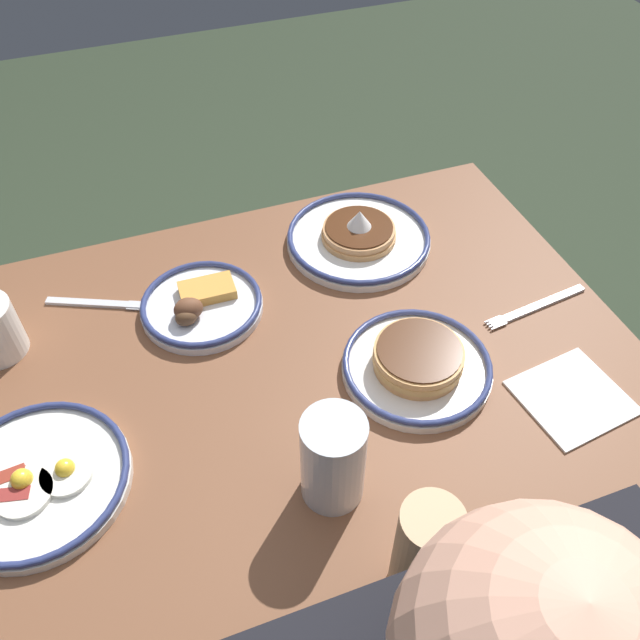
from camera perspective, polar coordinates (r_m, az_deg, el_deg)
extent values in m
plane|color=#2F3B28|center=(1.65, -2.15, -19.88)|extent=(6.00, 6.00, 0.00)
cube|color=brown|center=(1.04, -3.23, -4.03)|extent=(1.11, 0.77, 0.04)
cylinder|color=brown|center=(1.62, 9.66, -0.55)|extent=(0.08, 0.08, 0.70)
cylinder|color=brown|center=(1.52, -22.94, -9.19)|extent=(0.08, 0.08, 0.70)
cylinder|color=brown|center=(1.37, 20.86, -17.20)|extent=(0.08, 0.08, 0.70)
cylinder|color=white|center=(1.22, 3.38, 6.96)|extent=(0.27, 0.27, 0.01)
torus|color=navy|center=(1.21, 3.41, 7.40)|extent=(0.26, 0.26, 0.01)
cylinder|color=tan|center=(1.21, 3.41, 7.44)|extent=(0.14, 0.14, 0.01)
cylinder|color=tan|center=(1.21, 3.43, 7.88)|extent=(0.13, 0.13, 0.01)
cylinder|color=#4C2814|center=(1.20, 3.45, 8.16)|extent=(0.12, 0.12, 0.00)
cone|color=white|center=(1.19, 3.49, 8.85)|extent=(0.04, 0.04, 0.03)
cylinder|color=silver|center=(1.01, 8.45, -4.23)|extent=(0.23, 0.23, 0.01)
torus|color=navy|center=(1.00, 8.52, -3.80)|extent=(0.23, 0.23, 0.01)
cylinder|color=#DA924E|center=(1.00, 8.53, -3.76)|extent=(0.13, 0.13, 0.01)
cylinder|color=#D89A4D|center=(0.99, 8.60, -3.32)|extent=(0.14, 0.14, 0.01)
cylinder|color=tan|center=(0.99, 8.68, -2.88)|extent=(0.14, 0.14, 0.01)
cylinder|color=#4C2814|center=(0.98, 8.72, -2.59)|extent=(0.13, 0.13, 0.00)
cylinder|color=white|center=(1.11, -10.29, 1.12)|extent=(0.20, 0.20, 0.01)
torus|color=navy|center=(1.10, -10.37, 1.56)|extent=(0.20, 0.20, 0.01)
cube|color=gold|center=(1.11, -9.87, 2.59)|extent=(0.09, 0.06, 0.02)
ellipsoid|color=brown|center=(1.07, -11.65, 0.21)|extent=(0.04, 0.03, 0.03)
ellipsoid|color=brown|center=(1.08, -11.61, 1.16)|extent=(0.04, 0.03, 0.03)
ellipsoid|color=brown|center=(1.07, -11.46, 0.95)|extent=(0.05, 0.04, 0.04)
cylinder|color=white|center=(0.97, -23.50, -12.93)|extent=(0.25, 0.25, 0.01)
torus|color=navy|center=(0.96, -23.72, -12.55)|extent=(0.25, 0.25, 0.01)
cylinder|color=white|center=(0.95, -21.33, -12.46)|extent=(0.07, 0.07, 0.01)
sphere|color=yellow|center=(0.95, -21.45, -12.00)|extent=(0.03, 0.03, 0.03)
cylinder|color=white|center=(0.95, -24.52, -13.63)|extent=(0.08, 0.08, 0.01)
sphere|color=yellow|center=(0.96, -24.68, -12.58)|extent=(0.03, 0.03, 0.03)
cylinder|color=silver|center=(0.83, 1.15, -12.12)|extent=(0.08, 0.08, 0.15)
cylinder|color=black|center=(0.85, 1.13, -12.88)|extent=(0.07, 0.07, 0.10)
cube|color=white|center=(1.05, 21.23, -6.32)|extent=(0.17, 0.16, 0.00)
cube|color=silver|center=(1.16, 18.55, 1.19)|extent=(0.20, 0.04, 0.01)
cube|color=silver|center=(1.11, 14.88, 0.06)|extent=(0.03, 0.01, 0.00)
cube|color=silver|center=(1.11, 15.07, -0.14)|extent=(0.03, 0.01, 0.00)
cube|color=silver|center=(1.11, 15.25, -0.34)|extent=(0.03, 0.01, 0.00)
cube|color=silver|center=(1.10, 15.44, -0.54)|extent=(0.03, 0.01, 0.00)
cube|color=silver|center=(1.16, -18.52, 1.36)|extent=(0.18, 0.09, 0.01)
cube|color=silver|center=(1.13, -14.39, 1.15)|extent=(0.09, 0.06, 0.00)
cylinder|color=tan|center=(0.81, 8.74, -20.87)|extent=(0.08, 0.08, 0.26)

